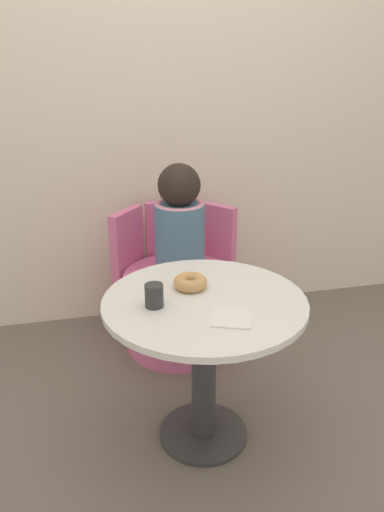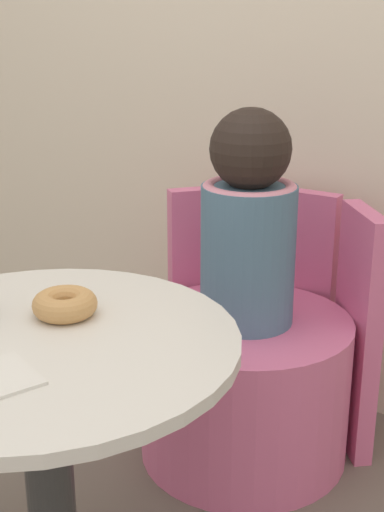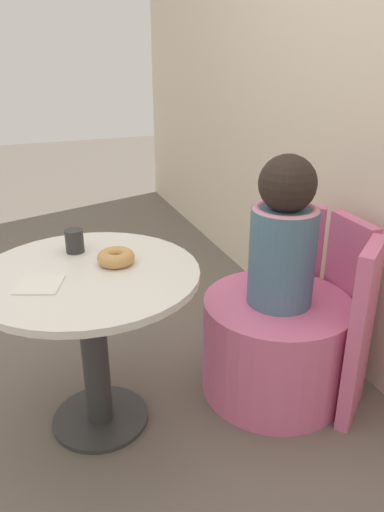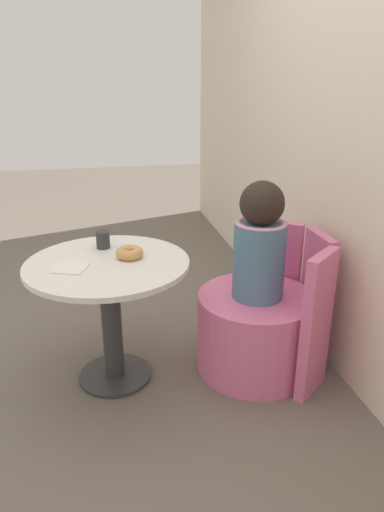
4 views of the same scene
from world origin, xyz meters
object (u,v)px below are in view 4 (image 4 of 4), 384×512
Objects in this scene: child_figure at (260,244)px; cup at (103,240)px; tub_chair at (255,332)px; donut at (129,253)px; round_table at (109,291)px.

cup is (-0.24, -0.72, -0.01)m from child_figure.
tub_chair is at bearing 180.00° from child_figure.
tub_chair is at bearing 71.24° from cup.
donut is at bearing 36.14° from cup.
donut is at bearing -98.13° from tub_chair.
child_figure is at bearing 71.24° from cup.
child_figure reaches higher than tub_chair.
round_table is at bearing 3.33° from cup.
child_figure is (0.06, 0.70, 0.20)m from round_table.
tub_chair is 0.47m from child_figure.
tub_chair is (0.06, 0.70, -0.27)m from round_table.
cup reaches higher than round_table.
donut is (-0.09, -0.60, -0.03)m from child_figure.
round_table is 0.76m from tub_chair.
cup reaches higher than donut.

